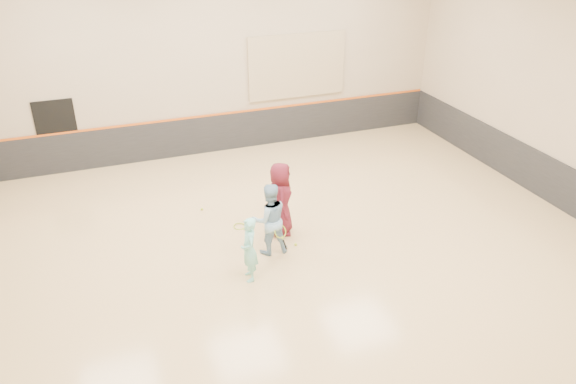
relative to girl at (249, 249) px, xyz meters
name	(u,v)px	position (x,y,z in m)	size (l,w,h in m)	color
room	(277,216)	(0.94, 0.95, 0.09)	(15.04, 12.04, 6.22)	tan
wainscot_back	(214,134)	(0.94, 6.92, -0.12)	(14.90, 0.04, 1.20)	#232326
wainscot_right	(540,174)	(8.41, 0.95, -0.12)	(0.04, 11.90, 1.20)	#232326
accent_stripe	(212,115)	(0.94, 6.91, 0.50)	(14.90, 0.03, 0.06)	#D85914
acoustic_panel	(297,66)	(3.74, 6.90, 1.78)	(3.20, 0.08, 2.00)	tan
doorway	(58,137)	(-3.56, 6.93, 0.38)	(1.10, 0.05, 2.20)	black
girl	(249,249)	(0.00, 0.00, 0.00)	(0.52, 0.34, 1.44)	#7FDCD1
instructor	(269,219)	(0.72, 0.83, 0.13)	(0.82, 0.64, 1.69)	#88B2D2
young_man	(280,199)	(1.23, 1.53, 0.18)	(0.88, 0.57, 1.81)	maroon
held_racket	(280,232)	(0.88, 0.55, -0.07)	(0.37, 0.37, 0.62)	#A5BB29
spare_racket	(240,225)	(0.37, 2.11, -0.67)	(0.67, 0.67, 0.09)	#A4CA2C
ball_under_racket	(296,244)	(1.35, 0.84, -0.69)	(0.07, 0.07, 0.07)	#CFE435
ball_in_hand	(290,191)	(1.42, 1.41, 0.42)	(0.07, 0.07, 0.07)	yellow
ball_beside_spare	(202,209)	(-0.30, 3.26, -0.69)	(0.07, 0.07, 0.07)	#ACC52D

